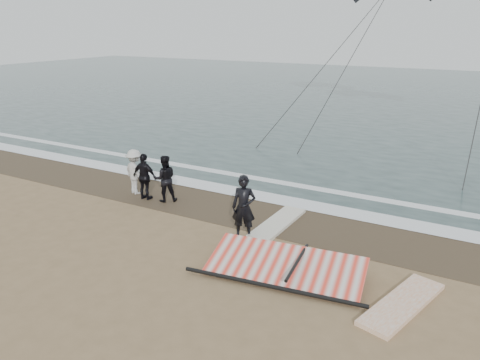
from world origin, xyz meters
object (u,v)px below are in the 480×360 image
object	(u,v)px
man_main	(244,207)
board_cream	(278,223)
sail_rig	(285,265)
board_white	(402,304)

from	to	relation	value
man_main	board_cream	xyz separation A→B (m)	(0.48, 1.27, -0.87)
man_main	sail_rig	xyz separation A→B (m)	(1.83, -1.24, -0.73)
sail_rig	man_main	bearing A→B (deg)	146.03
man_main	sail_rig	world-z (taller)	man_main
board_cream	sail_rig	distance (m)	2.85
board_white	board_cream	xyz separation A→B (m)	(-4.16, 2.59, 0.00)
board_cream	sail_rig	size ratio (longest dim) A/B	0.61
board_white	sail_rig	bearing A→B (deg)	-166.12
sail_rig	board_white	bearing A→B (deg)	-1.75
board_cream	sail_rig	bearing A→B (deg)	-60.37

